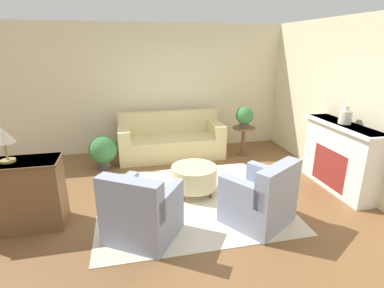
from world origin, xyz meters
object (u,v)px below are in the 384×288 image
Objects in this scene: dresser at (15,194)px; potted_plant_floor at (103,151)px; couch at (171,141)px; side_table at (243,136)px; ottoman_table at (194,177)px; armchair_left at (141,213)px; table_lamp at (3,137)px; armchair_right at (261,199)px; vase_mantel_near at (345,117)px; potted_plant_on_side_table at (244,116)px.

dresser is 1.80× the size of potted_plant_floor.
side_table is at bearing -9.51° from couch.
side_table is (1.48, 1.58, 0.12)m from ottoman_table.
potted_plant_floor reaches higher than ottoman_table.
armchair_left reaches higher than ottoman_table.
table_lamp is at bearing 0.00° from dresser.
table_lamp is at bearing -118.24° from potted_plant_floor.
armchair_right reaches higher than potted_plant_floor.
armchair_left is 2.52m from potted_plant_floor.
dresser is at bearing 180.00° from table_lamp.
vase_mantel_near is (3.30, 0.70, 0.90)m from armchair_left.
dresser is (-2.49, -0.43, 0.18)m from ottoman_table.
side_table is at bearing 47.48° from armchair_left.
ottoman_table is 0.61× the size of dresser.
vase_mantel_near reaches higher than armchair_right.
potted_plant_floor is at bearing 155.69° from vase_mantel_near.
potted_plant_on_side_table reaches higher than armchair_right.
couch is 2.98m from armchair_left.
armchair_left is 1.72× the size of side_table.
side_table is at bearing 26.75° from table_lamp.
armchair_left is at bearing -20.76° from table_lamp.
vase_mantel_near is at bearing -64.38° from side_table.
ottoman_table is (0.91, 1.03, -0.05)m from armchair_left.
potted_plant_floor is (-2.97, -0.15, -0.05)m from side_table.
armchair_right is at bearing -157.73° from vase_mantel_near.
armchair_right is at bearing -55.99° from ottoman_table.
side_table is 1.38× the size of potted_plant_on_side_table.
dresser reaches higher than armchair_right.
ottoman_table is 1.17× the size of side_table.
potted_plant_floor is at bearing 61.76° from table_lamp.
dresser is (-2.40, -2.26, 0.14)m from couch.
dresser is (-3.97, -2.00, 0.06)m from side_table.
vase_mantel_near is 4.36m from potted_plant_floor.
couch is at bearing 105.39° from armchair_right.
vase_mantel_near is (1.70, 0.70, 0.90)m from armchair_right.
ottoman_table is at bearing 9.67° from table_lamp.
armchair_left and armchair_right have the same top height.
table_lamp is at bearing -153.25° from potted_plant_on_side_table.
armchair_left is 1.61× the size of potted_plant_floor.
side_table is at bearing 2.87° from potted_plant_floor.
potted_plant_on_side_table is at bearing -9.51° from couch.
armchair_right is at bearing -10.67° from dresser.
potted_plant_on_side_table is (-0.91, 1.91, -0.37)m from vase_mantel_near.
dresser is at bearing 169.33° from armchair_right.
potted_plant_floor is (-3.89, 1.76, -0.89)m from vase_mantel_near.
armchair_right is (1.60, 0.00, 0.00)m from armchair_left.
ottoman_table is 1.62× the size of potted_plant_on_side_table.
potted_plant_on_side_table reaches higher than armchair_left.
potted_plant_floor is at bearing 131.78° from armchair_right.
ottoman_table is 2.16m from side_table.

